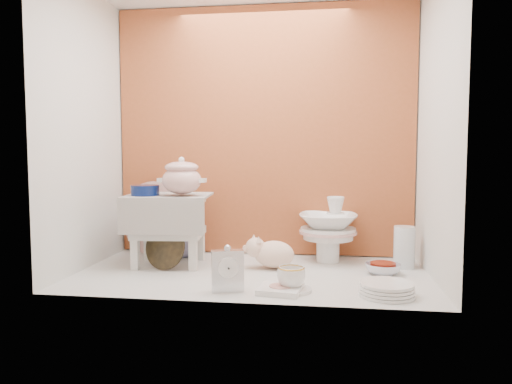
# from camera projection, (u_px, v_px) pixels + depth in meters

# --- Properties ---
(ground) EXTENTS (1.80, 1.80, 0.00)m
(ground) POSITION_uv_depth(u_px,v_px,m) (252.00, 273.00, 2.51)
(ground) COLOR silver
(ground) RESTS_ON ground
(niche_shell) EXTENTS (1.86, 1.03, 1.53)m
(niche_shell) POSITION_uv_depth(u_px,v_px,m) (256.00, 95.00, 2.61)
(niche_shell) COLOR #A34C28
(niche_shell) RESTS_ON ground
(step_stool) EXTENTS (0.48, 0.42, 0.39)m
(step_stool) POSITION_uv_depth(u_px,v_px,m) (169.00, 230.00, 2.69)
(step_stool) COLOR silver
(step_stool) RESTS_ON ground
(soup_tureen) EXTENTS (0.32, 0.32, 0.21)m
(soup_tureen) POSITION_uv_depth(u_px,v_px,m) (182.00, 176.00, 2.59)
(soup_tureen) COLOR white
(soup_tureen) RESTS_ON step_stool
(cobalt_bowl) EXTENTS (0.18, 0.18, 0.06)m
(cobalt_bowl) POSITION_uv_depth(u_px,v_px,m) (145.00, 190.00, 2.62)
(cobalt_bowl) COLOR #0A1950
(cobalt_bowl) RESTS_ON step_stool
(floral_platter) EXTENTS (0.45, 0.20, 0.45)m
(floral_platter) POSITION_uv_depth(u_px,v_px,m) (153.00, 218.00, 2.95)
(floral_platter) COLOR silver
(floral_platter) RESTS_ON ground
(blue_white_vase) EXTENTS (0.28, 0.28, 0.24)m
(blue_white_vase) POSITION_uv_depth(u_px,v_px,m) (184.00, 236.00, 2.93)
(blue_white_vase) COLOR white
(blue_white_vase) RESTS_ON ground
(lacquer_tray) EXTENTS (0.26, 0.15, 0.24)m
(lacquer_tray) POSITION_uv_depth(u_px,v_px,m) (165.00, 247.00, 2.59)
(lacquer_tray) COLOR black
(lacquer_tray) RESTS_ON ground
(mantel_clock) EXTENTS (0.15, 0.09, 0.21)m
(mantel_clock) POSITION_uv_depth(u_px,v_px,m) (228.00, 269.00, 2.17)
(mantel_clock) COLOR silver
(mantel_clock) RESTS_ON ground
(plush_pig) EXTENTS (0.31, 0.26, 0.16)m
(plush_pig) POSITION_uv_depth(u_px,v_px,m) (274.00, 254.00, 2.60)
(plush_pig) COLOR beige
(plush_pig) RESTS_ON ground
(teacup_saucer) EXTENTS (0.23, 0.23, 0.01)m
(teacup_saucer) POSITION_uv_depth(u_px,v_px,m) (291.00, 289.00, 2.19)
(teacup_saucer) COLOR white
(teacup_saucer) RESTS_ON ground
(gold_rim_teacup) EXTENTS (0.14, 0.14, 0.10)m
(gold_rim_teacup) POSITION_uv_depth(u_px,v_px,m) (291.00, 277.00, 2.18)
(gold_rim_teacup) COLOR white
(gold_rim_teacup) RESTS_ON teacup_saucer
(lattice_dish) EXTENTS (0.21, 0.21, 0.03)m
(lattice_dish) POSITION_uv_depth(u_px,v_px,m) (281.00, 289.00, 2.17)
(lattice_dish) COLOR white
(lattice_dish) RESTS_ON ground
(dinner_plate_stack) EXTENTS (0.26, 0.26, 0.06)m
(dinner_plate_stack) POSITION_uv_depth(u_px,v_px,m) (387.00, 289.00, 2.11)
(dinner_plate_stack) COLOR white
(dinner_plate_stack) RESTS_ON ground
(crystal_bowl) EXTENTS (0.23, 0.23, 0.06)m
(crystal_bowl) POSITION_uv_depth(u_px,v_px,m) (383.00, 269.00, 2.48)
(crystal_bowl) COLOR silver
(crystal_bowl) RESTS_ON ground
(clear_glass_vase) EXTENTS (0.11, 0.11, 0.23)m
(clear_glass_vase) POSITION_uv_depth(u_px,v_px,m) (404.00, 247.00, 2.62)
(clear_glass_vase) COLOR silver
(clear_glass_vase) RESTS_ON ground
(porcelain_tower) EXTENTS (0.35, 0.35, 0.38)m
(porcelain_tower) POSITION_uv_depth(u_px,v_px,m) (328.00, 229.00, 2.76)
(porcelain_tower) COLOR white
(porcelain_tower) RESTS_ON ground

